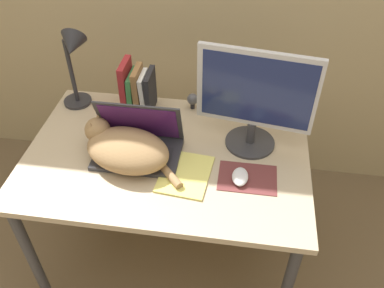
# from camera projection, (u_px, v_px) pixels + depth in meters

# --- Properties ---
(desk) EXTENTS (1.16, 0.77, 0.72)m
(desk) POSITION_uv_depth(u_px,v_px,m) (167.00, 167.00, 1.72)
(desk) COLOR tan
(desk) RESTS_ON ground_plane
(laptop) EXTENTS (0.34, 0.23, 0.23)m
(laptop) POSITION_uv_depth(u_px,v_px,m) (138.00, 144.00, 1.64)
(laptop) COLOR #2D2D33
(laptop) RESTS_ON desk
(cat) EXTENTS (0.43, 0.31, 0.15)m
(cat) POSITION_uv_depth(u_px,v_px,m) (125.00, 148.00, 1.59)
(cat) COLOR #99754C
(cat) RESTS_ON desk
(external_monitor) EXTENTS (0.46, 0.21, 0.43)m
(external_monitor) POSITION_uv_depth(u_px,v_px,m) (255.00, 98.00, 1.56)
(external_monitor) COLOR #333338
(external_monitor) RESTS_ON desk
(mousepad) EXTENTS (0.22, 0.16, 0.00)m
(mousepad) POSITION_uv_depth(u_px,v_px,m) (247.00, 178.00, 1.56)
(mousepad) COLOR brown
(mousepad) RESTS_ON desk
(computer_mouse) EXTENTS (0.06, 0.10, 0.03)m
(computer_mouse) POSITION_uv_depth(u_px,v_px,m) (240.00, 177.00, 1.54)
(computer_mouse) COLOR silver
(computer_mouse) RESTS_ON mousepad
(book_row) EXTENTS (0.14, 0.14, 0.24)m
(book_row) POSITION_uv_depth(u_px,v_px,m) (137.00, 90.00, 1.83)
(book_row) COLOR maroon
(book_row) RESTS_ON desk
(desk_lamp) EXTENTS (0.17, 0.17, 0.39)m
(desk_lamp) POSITION_uv_depth(u_px,v_px,m) (73.00, 58.00, 1.74)
(desk_lamp) COLOR #28282D
(desk_lamp) RESTS_ON desk
(notepad) EXTENTS (0.21, 0.25, 0.01)m
(notepad) POSITION_uv_depth(u_px,v_px,m) (185.00, 174.00, 1.57)
(notepad) COLOR #E5DB6B
(notepad) RESTS_ON desk
(webcam) EXTENTS (0.05, 0.05, 0.08)m
(webcam) POSITION_uv_depth(u_px,v_px,m) (193.00, 99.00, 1.87)
(webcam) COLOR #232328
(webcam) RESTS_ON desk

